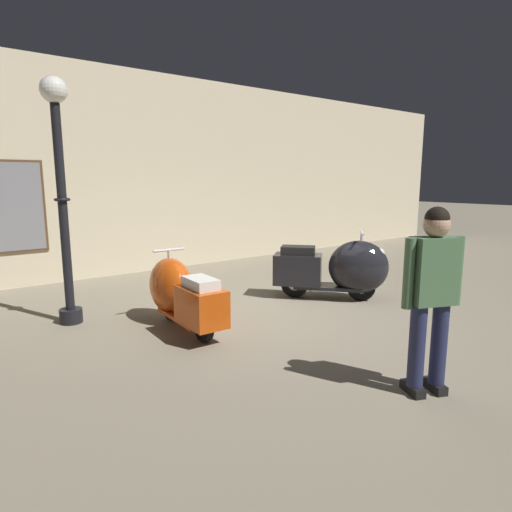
# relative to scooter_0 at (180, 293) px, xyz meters

# --- Properties ---
(ground_plane) EXTENTS (60.00, 60.00, 0.00)m
(ground_plane) POSITION_rel_scooter_0_xyz_m (1.44, -0.43, -0.43)
(ground_plane) COLOR gray
(showroom_back_wall) EXTENTS (18.00, 0.63, 3.84)m
(showroom_back_wall) POSITION_rel_scooter_0_xyz_m (1.24, 3.50, 1.49)
(showroom_back_wall) COLOR beige
(showroom_back_wall) RESTS_ON ground
(scooter_0) EXTENTS (0.53, 1.56, 0.95)m
(scooter_0) POSITION_rel_scooter_0_xyz_m (0.00, 0.00, 0.00)
(scooter_0) COLOR black
(scooter_0) RESTS_ON ground
(scooter_1) EXTENTS (1.50, 1.60, 1.05)m
(scooter_1) POSITION_rel_scooter_0_xyz_m (2.51, -0.34, 0.05)
(scooter_1) COLOR black
(scooter_1) RESTS_ON ground
(lamppost) EXTENTS (0.32, 0.32, 3.00)m
(lamppost) POSITION_rel_scooter_0_xyz_m (-1.05, 0.97, 1.34)
(lamppost) COLOR black
(lamppost) RESTS_ON ground
(visitor_0) EXTENTS (0.50, 0.35, 1.59)m
(visitor_0) POSITION_rel_scooter_0_xyz_m (0.88, -2.81, 0.49)
(visitor_0) COLOR black
(visitor_0) RESTS_ON ground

